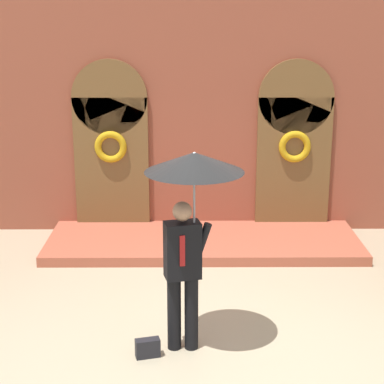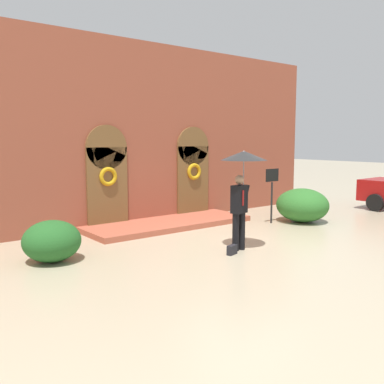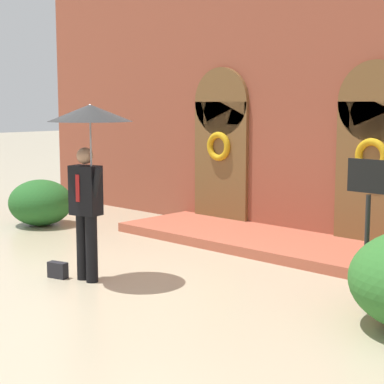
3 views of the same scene
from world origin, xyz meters
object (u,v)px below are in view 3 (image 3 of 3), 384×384
person_with_umbrella (89,139)px  sign_post (368,206)px  handbag (58,270)px  shrub_left (40,203)px

person_with_umbrella → sign_post: 3.61m
person_with_umbrella → sign_post: size_ratio=1.37×
sign_post → person_with_umbrella: bearing=-149.9°
handbag → shrub_left: 4.00m
person_with_umbrella → handbag: bearing=-158.2°
sign_post → shrub_left: sign_post is taller
handbag → person_with_umbrella: bearing=7.3°
sign_post → shrub_left: bearing=179.8°
person_with_umbrella → handbag: size_ratio=8.44×
handbag → sign_post: size_ratio=0.16×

